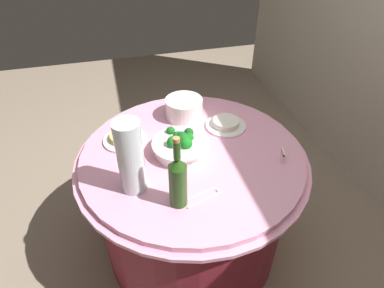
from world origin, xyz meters
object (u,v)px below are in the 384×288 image
at_px(wine_bottle, 178,180).
at_px(food_plate_noodles, 125,138).
at_px(label_placard_front, 283,155).
at_px(broccoli_bowl, 181,145).
at_px(plate_stack, 184,108).
at_px(decorative_fruit_vase, 131,159).
at_px(food_plate_rice, 226,124).
at_px(serving_tongs, 203,197).

height_order(wine_bottle, food_plate_noodles, wine_bottle).
bearing_deg(label_placard_front, broccoli_bowl, -112.00).
height_order(plate_stack, food_plate_noodles, plate_stack).
distance_m(plate_stack, decorative_fruit_vase, 0.61).
height_order(broccoli_bowl, label_placard_front, broccoli_bowl).
bearing_deg(broccoli_bowl, plate_stack, 163.44).
relative_size(food_plate_noodles, food_plate_rice, 1.00).
bearing_deg(food_plate_rice, food_plate_noodles, -91.67).
bearing_deg(decorative_fruit_vase, label_placard_front, 89.86).
relative_size(broccoli_bowl, wine_bottle, 0.83).
bearing_deg(wine_bottle, decorative_fruit_vase, -129.44).
distance_m(food_plate_noodles, food_plate_rice, 0.55).
distance_m(wine_bottle, label_placard_front, 0.56).
relative_size(broccoli_bowl, plate_stack, 1.33).
distance_m(serving_tongs, label_placard_front, 0.45).
distance_m(plate_stack, food_plate_noodles, 0.38).
xyz_separation_m(broccoli_bowl, food_plate_noodles, (-0.17, -0.26, -0.03)).
height_order(plate_stack, wine_bottle, wine_bottle).
relative_size(food_plate_noodles, label_placard_front, 4.00).
xyz_separation_m(broccoli_bowl, wine_bottle, (0.32, -0.09, 0.08)).
bearing_deg(broccoli_bowl, label_placard_front, 68.00).
distance_m(plate_stack, label_placard_front, 0.61).
bearing_deg(food_plate_rice, wine_bottle, -38.64).
bearing_deg(food_plate_noodles, label_placard_front, 63.90).
xyz_separation_m(broccoli_bowl, label_placard_front, (0.18, 0.45, -0.01)).
bearing_deg(decorative_fruit_vase, serving_tongs, 63.32).
height_order(broccoli_bowl, food_plate_noodles, broccoli_bowl).
distance_m(food_plate_rice, label_placard_front, 0.37).
distance_m(wine_bottle, food_plate_noodles, 0.52).
bearing_deg(decorative_fruit_vase, wine_bottle, 50.56).
xyz_separation_m(broccoli_bowl, plate_stack, (-0.31, 0.09, 0.01)).
bearing_deg(label_placard_front, food_plate_noodles, -116.10).
relative_size(decorative_fruit_vase, food_plate_rice, 1.55).
distance_m(wine_bottle, food_plate_rice, 0.61).
relative_size(decorative_fruit_vase, serving_tongs, 2.04).
bearing_deg(plate_stack, food_plate_noodles, -67.85).
distance_m(plate_stack, serving_tongs, 0.63).
bearing_deg(broccoli_bowl, wine_bottle, -15.06).
height_order(serving_tongs, label_placard_front, label_placard_front).
bearing_deg(serving_tongs, broccoli_bowl, -176.23).
bearing_deg(food_plate_rice, decorative_fruit_vase, -58.34).
relative_size(food_plate_rice, label_placard_front, 4.00).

